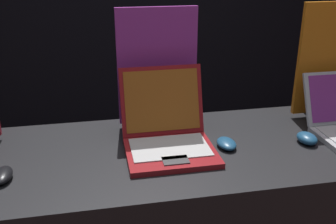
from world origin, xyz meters
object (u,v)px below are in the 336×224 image
(mouse_front, at_px, (3,175))
(mouse_back, at_px, (307,138))
(laptop_middle, at_px, (167,131))
(promo_stand_middle, at_px, (157,72))
(mouse_middle, at_px, (226,143))

(mouse_front, distance_m, mouse_back, 1.10)
(laptop_middle, bearing_deg, promo_stand_middle, 90.00)
(mouse_front, relative_size, promo_stand_middle, 0.22)
(laptop_middle, bearing_deg, mouse_front, -167.42)
(mouse_front, xyz_separation_m, promo_stand_middle, (0.56, 0.33, 0.22))
(mouse_front, bearing_deg, laptop_middle, 12.58)
(mouse_middle, bearing_deg, promo_stand_middle, 130.79)
(mouse_front, height_order, mouse_back, mouse_back)
(mouse_middle, relative_size, promo_stand_middle, 0.21)
(mouse_front, height_order, laptop_middle, laptop_middle)
(mouse_front, bearing_deg, mouse_back, 2.78)
(mouse_front, relative_size, mouse_back, 1.13)
(mouse_back, bearing_deg, promo_stand_middle, 152.50)
(mouse_middle, distance_m, mouse_back, 0.32)
(mouse_back, bearing_deg, laptop_middle, 172.24)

